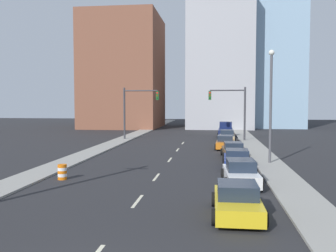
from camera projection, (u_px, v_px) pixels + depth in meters
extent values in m
cube|color=gray|center=(135.00, 134.00, 55.49)|extent=(2.29, 91.05, 0.13)
cube|color=gray|center=(244.00, 136.00, 53.53)|extent=(2.29, 91.05, 0.13)
cube|color=beige|center=(138.00, 201.00, 18.21)|extent=(0.16, 2.40, 0.01)
cube|color=beige|center=(156.00, 177.00, 24.08)|extent=(0.16, 2.40, 0.01)
cube|color=beige|center=(170.00, 160.00, 31.38)|extent=(0.16, 2.40, 0.01)
cube|color=beige|center=(178.00, 150.00, 37.94)|extent=(0.16, 2.40, 0.01)
cube|color=beige|center=(183.00, 143.00, 44.30)|extent=(0.16, 2.40, 0.01)
cube|color=brown|center=(124.00, 72.00, 72.41)|extent=(14.00, 16.00, 21.37)
cube|color=#A8A8AD|center=(219.00, 66.00, 74.02)|extent=(12.00, 20.00, 24.23)
cube|color=#8CADC6|center=(265.00, 30.00, 76.39)|extent=(13.00, 20.00, 39.04)
cylinder|color=#38383D|center=(124.00, 114.00, 48.05)|extent=(0.24, 0.24, 6.71)
cylinder|color=#38383D|center=(141.00, 91.00, 47.60)|extent=(4.30, 0.16, 0.16)
cube|color=#194C1E|center=(157.00, 96.00, 47.37)|extent=(0.34, 0.32, 1.10)
cylinder|color=red|center=(157.00, 93.00, 47.18)|extent=(0.22, 0.04, 0.22)
cylinder|color=#593F0C|center=(157.00, 96.00, 47.20)|extent=(0.22, 0.04, 0.22)
cylinder|color=#0C3F14|center=(157.00, 98.00, 47.22)|extent=(0.22, 0.04, 0.22)
cylinder|color=#38383D|center=(245.00, 114.00, 46.17)|extent=(0.24, 0.24, 6.71)
cylinder|color=#38383D|center=(227.00, 90.00, 46.25)|extent=(4.30, 0.16, 0.16)
cube|color=#194C1E|center=(210.00, 95.00, 46.56)|extent=(0.34, 0.32, 1.10)
cylinder|color=red|center=(210.00, 93.00, 46.37)|extent=(0.22, 0.04, 0.22)
cylinder|color=#593F0C|center=(210.00, 95.00, 46.39)|extent=(0.22, 0.04, 0.22)
cylinder|color=#0C3F14|center=(210.00, 98.00, 46.41)|extent=(0.22, 0.04, 0.22)
cylinder|color=orange|center=(62.00, 178.00, 23.32)|extent=(0.56, 0.56, 0.19)
cylinder|color=white|center=(62.00, 175.00, 23.31)|extent=(0.56, 0.56, 0.19)
cylinder|color=orange|center=(62.00, 172.00, 23.29)|extent=(0.56, 0.56, 0.19)
cylinder|color=white|center=(62.00, 169.00, 23.28)|extent=(0.56, 0.56, 0.19)
cylinder|color=orange|center=(62.00, 166.00, 23.27)|extent=(0.56, 0.56, 0.19)
cylinder|color=#4C4C51|center=(271.00, 110.00, 28.86)|extent=(0.20, 0.20, 8.39)
sphere|color=white|center=(272.00, 53.00, 28.58)|extent=(0.44, 0.44, 0.44)
cube|color=gold|center=(237.00, 204.00, 15.83)|extent=(1.90, 4.37, 0.64)
cube|color=#1E2838|center=(237.00, 190.00, 15.79)|extent=(1.66, 1.97, 0.59)
cylinder|color=black|center=(214.00, 199.00, 17.29)|extent=(0.22, 0.66, 0.65)
cylinder|color=black|center=(257.00, 201.00, 17.07)|extent=(0.22, 0.66, 0.65)
cylinder|color=black|center=(214.00, 217.00, 14.62)|extent=(0.22, 0.66, 0.65)
cylinder|color=black|center=(265.00, 219.00, 14.39)|extent=(0.22, 0.66, 0.65)
cube|color=silver|center=(241.00, 176.00, 21.78)|extent=(2.00, 4.49, 0.67)
cube|color=#1E2838|center=(241.00, 165.00, 21.74)|extent=(1.67, 2.06, 0.62)
cylinder|color=black|center=(223.00, 174.00, 23.22)|extent=(0.26, 0.72, 0.71)
cylinder|color=black|center=(253.00, 175.00, 23.09)|extent=(0.26, 0.72, 0.71)
cylinder|color=black|center=(227.00, 184.00, 20.50)|extent=(0.26, 0.72, 0.71)
cylinder|color=black|center=(261.00, 184.00, 20.37)|extent=(0.26, 0.72, 0.71)
cube|color=navy|center=(237.00, 161.00, 27.46)|extent=(1.93, 4.41, 0.61)
cube|color=#1E2838|center=(237.00, 153.00, 27.42)|extent=(1.66, 2.00, 0.57)
cylinder|color=black|center=(224.00, 160.00, 28.94)|extent=(0.23, 0.67, 0.67)
cylinder|color=black|center=(249.00, 161.00, 28.67)|extent=(0.23, 0.67, 0.67)
cylinder|color=black|center=(224.00, 166.00, 26.27)|extent=(0.23, 0.67, 0.67)
cylinder|color=black|center=(252.00, 167.00, 25.99)|extent=(0.23, 0.67, 0.67)
cube|color=brown|center=(233.00, 152.00, 32.63)|extent=(1.93, 4.46, 0.61)
cube|color=#1E2838|center=(233.00, 145.00, 32.60)|extent=(1.62, 2.04, 0.57)
cylinder|color=black|center=(222.00, 152.00, 34.07)|extent=(0.25, 0.64, 0.63)
cylinder|color=black|center=(242.00, 152.00, 33.92)|extent=(0.25, 0.64, 0.63)
cylinder|color=black|center=(224.00, 156.00, 31.36)|extent=(0.25, 0.64, 0.63)
cylinder|color=black|center=(246.00, 156.00, 31.22)|extent=(0.25, 0.64, 0.63)
cube|color=orange|center=(225.00, 144.00, 38.82)|extent=(1.98, 4.37, 0.64)
cube|color=#1E2838|center=(225.00, 138.00, 38.79)|extent=(1.64, 2.01, 0.59)
cylinder|color=black|center=(217.00, 144.00, 40.30)|extent=(0.25, 0.62, 0.61)
cylinder|color=black|center=(234.00, 145.00, 39.98)|extent=(0.25, 0.62, 0.61)
cylinder|color=black|center=(216.00, 147.00, 37.69)|extent=(0.25, 0.62, 0.61)
cylinder|color=black|center=(234.00, 147.00, 37.37)|extent=(0.25, 0.62, 0.61)
cube|color=tan|center=(227.00, 138.00, 44.60)|extent=(1.88, 4.28, 0.70)
cube|color=#1E2838|center=(227.00, 133.00, 44.56)|extent=(1.60, 1.95, 0.65)
cylinder|color=black|center=(220.00, 139.00, 46.04)|extent=(0.24, 0.69, 0.68)
cylinder|color=black|center=(234.00, 139.00, 45.76)|extent=(0.24, 0.69, 0.68)
cylinder|color=black|center=(219.00, 141.00, 43.46)|extent=(0.24, 0.69, 0.68)
cylinder|color=black|center=(235.00, 141.00, 43.18)|extent=(0.24, 0.69, 0.68)
cube|color=#141E47|center=(226.00, 132.00, 51.60)|extent=(2.12, 5.77, 0.96)
cube|color=#141E47|center=(226.00, 125.00, 52.39)|extent=(1.75, 1.77, 0.95)
cylinder|color=black|center=(219.00, 134.00, 53.52)|extent=(0.25, 0.73, 0.72)
cylinder|color=black|center=(233.00, 134.00, 53.21)|extent=(0.25, 0.73, 0.72)
cylinder|color=black|center=(218.00, 136.00, 50.04)|extent=(0.25, 0.73, 0.72)
cylinder|color=black|center=(233.00, 136.00, 49.72)|extent=(0.25, 0.73, 0.72)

